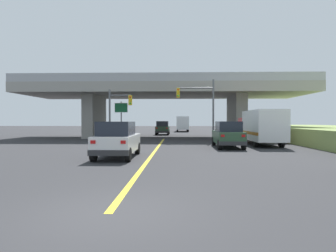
% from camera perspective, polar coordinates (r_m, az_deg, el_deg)
% --- Properties ---
extents(ground, '(160.00, 160.00, 0.00)m').
position_cam_1_polar(ground, '(35.34, -0.60, -2.32)').
color(ground, '#2B2B2D').
extents(overpass_bridge, '(33.76, 10.40, 7.17)m').
position_cam_1_polar(overpass_bridge, '(35.42, -0.60, 6.12)').
color(overpass_bridge, gray).
rests_on(overpass_bridge, ground).
extents(lane_divider_stripe, '(0.20, 26.13, 0.01)m').
position_cam_1_polar(lane_divider_stripe, '(19.44, -2.65, -5.04)').
color(lane_divider_stripe, yellow).
rests_on(lane_divider_stripe, ground).
extents(suv_lead, '(2.02, 4.46, 2.02)m').
position_cam_1_polar(suv_lead, '(16.17, -10.10, -2.69)').
color(suv_lead, silver).
rests_on(suv_lead, ground).
extents(suv_crossing, '(2.01, 4.85, 2.02)m').
position_cam_1_polar(suv_crossing, '(22.40, 11.83, -1.66)').
color(suv_crossing, '#2D4C33').
rests_on(suv_crossing, ground).
extents(box_truck, '(2.33, 7.36, 2.93)m').
position_cam_1_polar(box_truck, '(25.55, 18.05, -0.14)').
color(box_truck, red).
rests_on(box_truck, ground).
extents(sedan_oncoming, '(2.00, 4.75, 2.02)m').
position_cam_1_polar(sedan_oncoming, '(42.71, -1.08, -0.38)').
color(sedan_oncoming, '#2D4C33').
rests_on(sedan_oncoming, ground).
extents(traffic_signal_nearside, '(3.74, 0.36, 6.18)m').
position_cam_1_polar(traffic_signal_nearside, '(28.56, 6.65, 4.70)').
color(traffic_signal_nearside, '#56595E').
rests_on(traffic_signal_nearside, ground).
extents(traffic_signal_farside, '(2.28, 0.36, 5.12)m').
position_cam_1_polar(traffic_signal_farside, '(28.31, -10.09, 3.42)').
color(traffic_signal_farside, '#56595E').
rests_on(traffic_signal_farside, ground).
extents(highway_sign, '(1.50, 0.17, 4.28)m').
position_cam_1_polar(highway_sign, '(33.24, -9.33, 2.84)').
color(highway_sign, slate).
rests_on(highway_sign, ground).
extents(semi_truck_distant, '(2.33, 6.61, 2.89)m').
position_cam_1_polar(semi_truck_distant, '(55.55, 2.92, 0.48)').
color(semi_truck_distant, red).
rests_on(semi_truck_distant, ground).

